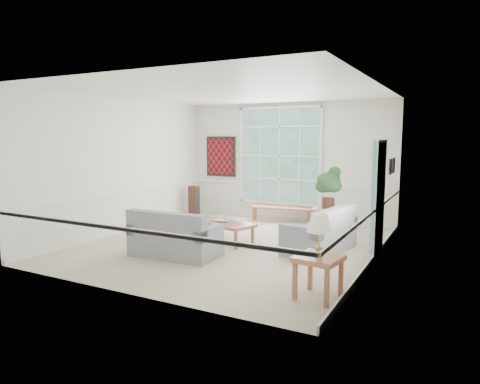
% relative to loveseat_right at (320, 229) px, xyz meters
% --- Properties ---
extents(floor, '(5.50, 6.00, 0.01)m').
position_rel_loveseat_right_xyz_m(floor, '(-1.70, -0.38, -0.43)').
color(floor, '#BBB098').
rests_on(floor, ground).
extents(ceiling, '(5.50, 6.00, 0.02)m').
position_rel_loveseat_right_xyz_m(ceiling, '(-1.70, -0.38, 2.57)').
color(ceiling, white).
rests_on(ceiling, ground).
extents(wall_back, '(5.50, 0.02, 3.00)m').
position_rel_loveseat_right_xyz_m(wall_back, '(-1.70, 2.62, 1.07)').
color(wall_back, silver).
rests_on(wall_back, ground).
extents(wall_front, '(5.50, 0.02, 3.00)m').
position_rel_loveseat_right_xyz_m(wall_front, '(-1.70, -3.38, 1.07)').
color(wall_front, silver).
rests_on(wall_front, ground).
extents(wall_left, '(0.02, 6.00, 3.00)m').
position_rel_loveseat_right_xyz_m(wall_left, '(-4.45, -0.38, 1.07)').
color(wall_left, silver).
rests_on(wall_left, ground).
extents(wall_right, '(0.02, 6.00, 3.00)m').
position_rel_loveseat_right_xyz_m(wall_right, '(1.05, -0.38, 1.07)').
color(wall_right, silver).
rests_on(wall_right, ground).
extents(window_back, '(2.30, 0.08, 2.40)m').
position_rel_loveseat_right_xyz_m(window_back, '(-1.90, 2.58, 1.22)').
color(window_back, white).
rests_on(window_back, wall_back).
extents(entry_door, '(0.08, 0.90, 2.10)m').
position_rel_loveseat_right_xyz_m(entry_door, '(1.01, 0.22, 0.62)').
color(entry_door, white).
rests_on(entry_door, floor).
extents(door_sidelight, '(0.08, 0.26, 1.90)m').
position_rel_loveseat_right_xyz_m(door_sidelight, '(1.01, -0.41, 0.72)').
color(door_sidelight, white).
rests_on(door_sidelight, wall_right).
extents(wall_art, '(0.90, 0.06, 1.10)m').
position_rel_loveseat_right_xyz_m(wall_art, '(-3.65, 2.57, 1.17)').
color(wall_art, '#630B11').
rests_on(wall_art, wall_back).
extents(wall_frame_near, '(0.04, 0.26, 0.32)m').
position_rel_loveseat_right_xyz_m(wall_frame_near, '(1.01, 1.37, 1.12)').
color(wall_frame_near, black).
rests_on(wall_frame_near, wall_right).
extents(wall_frame_far, '(0.04, 0.26, 0.32)m').
position_rel_loveseat_right_xyz_m(wall_frame_far, '(1.01, 1.77, 1.12)').
color(wall_frame_far, black).
rests_on(wall_frame_far, wall_right).
extents(loveseat_right, '(1.08, 1.70, 0.86)m').
position_rel_loveseat_right_xyz_m(loveseat_right, '(0.00, 0.00, 0.00)').
color(loveseat_right, gray).
rests_on(loveseat_right, floor).
extents(loveseat_front, '(1.61, 0.89, 0.85)m').
position_rel_loveseat_right_xyz_m(loveseat_front, '(-2.21, -1.52, -0.00)').
color(loveseat_front, gray).
rests_on(loveseat_front, floor).
extents(coffee_table, '(1.27, 0.92, 0.42)m').
position_rel_loveseat_right_xyz_m(coffee_table, '(-1.86, -0.27, -0.22)').
color(coffee_table, '#A96141').
rests_on(coffee_table, floor).
extents(pewter_bowl, '(0.38, 0.38, 0.07)m').
position_rel_loveseat_right_xyz_m(pewter_bowl, '(-1.92, -0.34, 0.03)').
color(pewter_bowl, '#9B9BA0').
rests_on(pewter_bowl, coffee_table).
extents(window_bench, '(1.58, 0.54, 0.36)m').
position_rel_loveseat_right_xyz_m(window_bench, '(-1.72, 2.27, -0.25)').
color(window_bench, '#A96141').
rests_on(window_bench, floor).
extents(end_table, '(0.64, 0.64, 0.62)m').
position_rel_loveseat_right_xyz_m(end_table, '(-0.17, 1.24, -0.12)').
color(end_table, '#A96141').
rests_on(end_table, floor).
extents(houseplant, '(0.67, 0.67, 0.91)m').
position_rel_loveseat_right_xyz_m(houseplant, '(-0.19, 1.19, 0.65)').
color(houseplant, '#284E29').
rests_on(houseplant, end_table).
extents(side_table, '(0.64, 0.64, 0.58)m').
position_rel_loveseat_right_xyz_m(side_table, '(0.70, -2.30, -0.14)').
color(side_table, '#A96141').
rests_on(side_table, floor).
extents(table_lamp, '(0.35, 0.35, 0.57)m').
position_rel_loveseat_right_xyz_m(table_lamp, '(0.70, -2.31, 0.44)').
color(table_lamp, white).
rests_on(table_lamp, side_table).
extents(pet_bed, '(0.40, 0.40, 0.11)m').
position_rel_loveseat_right_xyz_m(pet_bed, '(-3.43, 1.70, -0.37)').
color(pet_bed, slate).
rests_on(pet_bed, floor).
extents(floor_speaker, '(0.28, 0.23, 0.82)m').
position_rel_loveseat_right_xyz_m(floor_speaker, '(-4.10, 1.89, -0.02)').
color(floor_speaker, '#3B2216').
rests_on(floor_speaker, floor).
extents(cat, '(0.39, 0.36, 0.15)m').
position_rel_loveseat_right_xyz_m(cat, '(0.01, 0.57, 0.08)').
color(cat, black).
rests_on(cat, loveseat_right).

